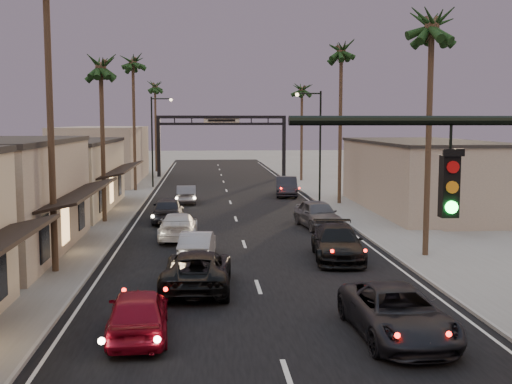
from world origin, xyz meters
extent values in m
plane|color=slate|center=(0.00, 40.00, 0.00)|extent=(200.00, 200.00, 0.00)
cube|color=black|center=(0.00, 45.00, 0.00)|extent=(14.00, 120.00, 0.02)
cube|color=slate|center=(-9.50, 52.00, 0.06)|extent=(5.00, 92.00, 0.12)
cube|color=slate|center=(9.50, 52.00, 0.06)|extent=(5.00, 92.00, 0.12)
cube|color=#BDB190|center=(-13.00, 42.00, 2.50)|extent=(8.00, 16.00, 5.00)
cube|color=gray|center=(-13.00, 65.00, 3.00)|extent=(8.00, 20.00, 6.00)
cube|color=gray|center=(14.00, 40.00, 2.50)|extent=(8.00, 18.00, 5.00)
cube|color=black|center=(1.80, 4.00, 5.55)|extent=(0.28, 0.22, 1.00)
cube|color=black|center=(-7.40, 70.00, 3.50)|extent=(0.40, 0.40, 7.00)
cube|color=black|center=(7.40, 70.00, 3.50)|extent=(0.40, 0.40, 7.00)
cube|color=black|center=(0.00, 70.00, 7.10)|extent=(15.20, 0.35, 0.35)
cube|color=black|center=(0.00, 70.00, 6.30)|extent=(15.20, 0.30, 0.30)
cube|color=beige|center=(0.00, 69.98, 6.70)|extent=(4.20, 0.12, 1.00)
cylinder|color=black|center=(7.20, 45.00, 4.50)|extent=(0.16, 0.16, 9.00)
cylinder|color=black|center=(6.20, 45.00, 8.80)|extent=(2.00, 0.12, 0.12)
sphere|color=#FFD899|center=(5.30, 45.00, 8.70)|extent=(0.30, 0.30, 0.30)
cylinder|color=black|center=(-7.20, 58.00, 4.50)|extent=(0.16, 0.16, 9.00)
cylinder|color=black|center=(-6.20, 58.00, 8.80)|extent=(2.00, 0.12, 0.12)
sphere|color=#FFD899|center=(-5.30, 58.00, 8.70)|extent=(0.30, 0.30, 0.30)
cylinder|color=#38281C|center=(-8.60, 22.00, 6.50)|extent=(0.28, 0.28, 13.00)
cylinder|color=#38281C|center=(-8.60, 36.00, 5.00)|extent=(0.28, 0.28, 10.00)
sphere|color=black|center=(-8.60, 36.00, 10.60)|extent=(3.20, 3.20, 3.20)
cylinder|color=#38281C|center=(-8.60, 55.00, 6.00)|extent=(0.28, 0.28, 12.00)
sphere|color=black|center=(-8.60, 55.00, 12.60)|extent=(3.20, 3.20, 3.20)
cylinder|color=#38281C|center=(8.60, 24.00, 5.50)|extent=(0.28, 0.28, 11.00)
sphere|color=black|center=(8.60, 24.00, 11.60)|extent=(3.20, 3.20, 3.20)
cylinder|color=#38281C|center=(8.60, 44.00, 6.00)|extent=(0.28, 0.28, 12.00)
sphere|color=black|center=(8.60, 44.00, 12.60)|extent=(3.20, 3.20, 3.20)
cylinder|color=#38281C|center=(8.60, 64.00, 5.00)|extent=(0.28, 0.28, 10.00)
sphere|color=black|center=(8.60, 64.00, 10.60)|extent=(3.20, 3.20, 3.20)
cylinder|color=#38281C|center=(-8.30, 78.00, 5.50)|extent=(0.28, 0.28, 11.00)
sphere|color=black|center=(-8.30, 78.00, 11.60)|extent=(3.20, 3.20, 3.20)
imported|color=maroon|center=(-4.17, 13.36, 0.77)|extent=(2.07, 4.62, 1.54)
imported|color=black|center=(-2.42, 18.86, 0.78)|extent=(2.88, 5.76, 1.57)
imported|color=gray|center=(-2.47, 24.36, 0.70)|extent=(1.85, 4.35, 1.40)
imported|color=silver|center=(-3.60, 29.86, 0.74)|extent=(2.15, 5.14, 1.48)
imported|color=black|center=(-4.49, 36.01, 0.84)|extent=(2.00, 4.94, 1.68)
imported|color=#57585D|center=(-3.57, 45.89, 0.72)|extent=(1.64, 4.40, 1.44)
imported|color=black|center=(3.72, 12.67, 0.78)|extent=(2.77, 5.67, 1.55)
imported|color=black|center=(4.21, 23.81, 0.81)|extent=(2.81, 5.77, 1.62)
imported|color=#46464B|center=(4.90, 32.99, 0.86)|extent=(2.71, 5.28, 1.72)
imported|color=black|center=(5.14, 50.04, 0.85)|extent=(2.30, 5.33, 1.71)
camera|label=1|loc=(-2.12, -5.94, 6.59)|focal=45.00mm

